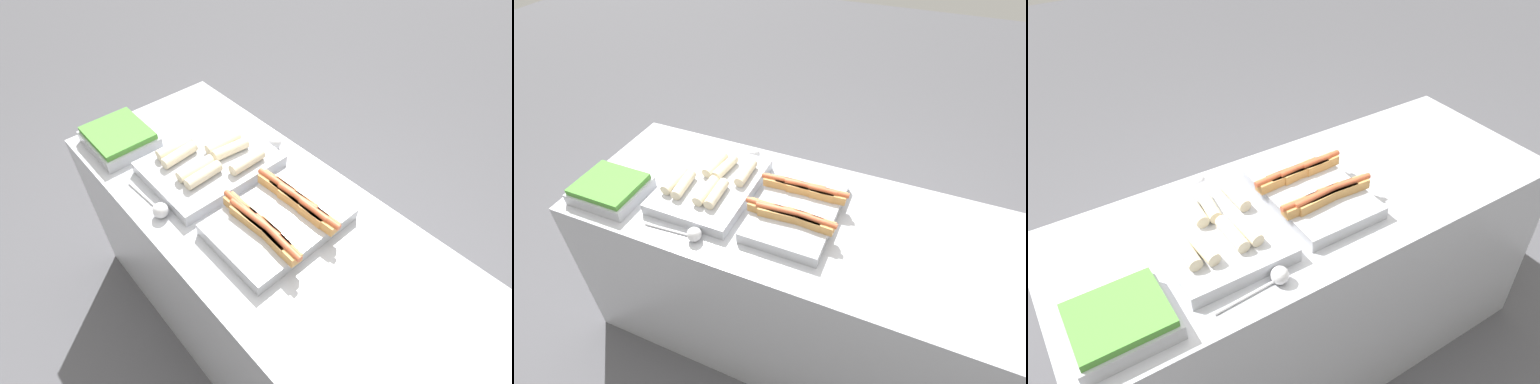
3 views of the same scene
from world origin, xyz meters
The scene contains 7 objects.
ground_plane centered at (0.00, 0.00, 0.00)m, with size 12.00×12.00×0.00m, color #4C4C51.
counter centered at (0.00, 0.00, 0.43)m, with size 1.89×0.73×0.86m.
tray_hotdogs centered at (0.00, 0.00, 0.90)m, with size 0.37×0.46×0.10m.
tray_wraps centered at (-0.39, 0.00, 0.89)m, with size 0.37×0.48×0.09m.
tray_side_front centered at (-0.76, -0.19, 0.90)m, with size 0.28×0.24×0.07m.
serving_spoon_near centered at (-0.32, -0.28, 0.89)m, with size 0.25×0.06×0.06m.
serving_spoon_far centered at (-0.33, 0.28, 0.89)m, with size 0.23×0.06×0.06m.
Camera 2 is at (0.35, -1.10, 1.98)m, focal length 28.00 mm.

